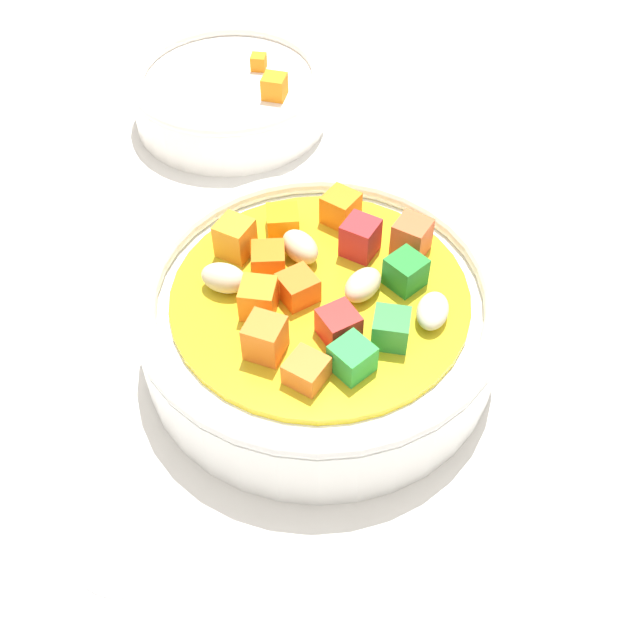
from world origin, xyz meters
The scene contains 3 objects.
ground_plane centered at (0.00, 0.00, -1.00)cm, with size 140.00×140.00×2.00cm, color silver.
soup_bowl_main centered at (0.00, 0.01, 2.70)cm, with size 18.38×18.38×6.29cm.
side_bowl_small centered at (-17.20, 14.00, 2.06)cm, with size 13.70×13.70×4.64cm.
Camera 1 is at (14.14, -20.65, 31.41)cm, focal length 42.13 mm.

